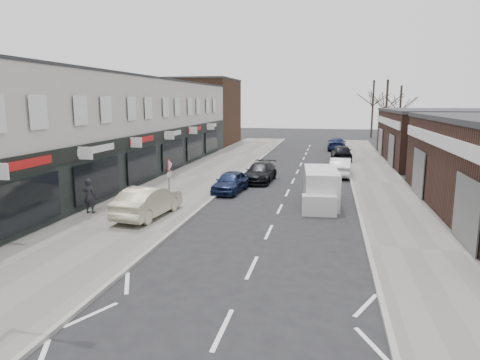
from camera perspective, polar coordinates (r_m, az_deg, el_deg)
The scene contains 17 objects.
pavement_left at distance 31.08m, azimuth -5.40°, elevation 0.46°, with size 5.50×64.00×0.12m, color slate.
pavement_right at distance 29.91m, azimuth 18.13°, elevation -0.41°, with size 3.50×64.00×0.12m, color slate.
shop_terrace_left at distance 31.14m, azimuth -18.95°, elevation 6.43°, with size 8.00×41.00×7.10m, color #BAB5AA.
brick_block_far at distance 54.60m, azimuth -5.13°, elevation 8.92°, with size 8.00×10.00×8.00m, color #4B2F20.
right_unit_far at distance 42.58m, azimuth 25.68°, elevation 5.15°, with size 10.00×16.00×4.50m, color #351F18.
tree_far_a at distance 55.89m, azimuth 18.64°, elevation 4.34°, with size 3.60×3.60×8.00m, color #382D26, non-canonical shape.
tree_far_b at distance 62.15m, azimuth 20.31°, elevation 4.81°, with size 3.60×3.60×7.50m, color #382D26, non-canonical shape.
tree_far_c at distance 67.73m, azimuth 17.07°, elevation 5.41°, with size 3.60×3.60×8.50m, color #382D26, non-canonical shape.
warning_sign at distance 20.90m, azimuth -9.42°, elevation 1.41°, with size 0.12×0.80×2.70m.
white_van at distance 23.10m, azimuth 10.70°, elevation -1.08°, with size 2.02×4.94×1.88m.
sedan_on_pavement at distance 20.42m, azimuth -12.12°, elevation -2.80°, with size 1.52×4.35×1.43m, color beige.
pedestrian at distance 21.74m, azimuth -19.44°, elevation -1.99°, with size 0.62×0.41×1.70m, color black.
parked_car_left_a at distance 25.81m, azimuth -1.28°, elevation -0.26°, with size 1.50×3.74×1.27m, color #151F42.
parked_car_left_b at distance 29.27m, azimuth 2.70°, elevation 1.02°, with size 1.79×4.40×1.28m, color black.
parked_car_right_a at distance 32.16m, azimuth 13.24°, elevation 1.69°, with size 1.45×4.16×1.37m, color silver.
parked_car_right_b at distance 40.59m, azimuth 13.38°, elevation 3.56°, with size 1.78×4.42×1.51m, color black.
parked_car_right_c at distance 49.43m, azimuth 12.77°, elevation 4.71°, with size 1.95×4.81×1.39m, color #151C42.
Camera 1 is at (2.36, -7.23, 5.44)m, focal length 32.00 mm.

